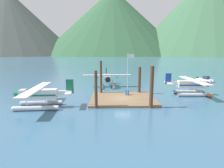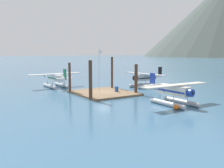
% 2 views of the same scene
% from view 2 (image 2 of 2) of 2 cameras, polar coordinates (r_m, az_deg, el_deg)
% --- Properties ---
extents(ground_plane, '(1200.00, 1200.00, 0.00)m').
position_cam_2_polar(ground_plane, '(40.46, -1.94, -2.28)').
color(ground_plane, '#38607F').
extents(dock_platform, '(10.00, 8.81, 0.30)m').
position_cam_2_polar(dock_platform, '(40.43, -1.94, -2.07)').
color(dock_platform, brown).
rests_on(dock_platform, ground).
extents(piling_near_left, '(0.41, 0.41, 5.09)m').
position_cam_2_polar(piling_near_left, '(41.61, -9.83, 1.42)').
color(piling_near_left, '#4C3323').
rests_on(piling_near_left, ground).
extents(piling_near_right, '(0.51, 0.51, 5.67)m').
position_cam_2_polar(piling_near_right, '(34.95, -5.04, 0.89)').
color(piling_near_right, '#4C3323').
rests_on(piling_near_right, ground).
extents(piling_far_left, '(0.40, 0.40, 5.99)m').
position_cam_2_polar(piling_far_left, '(45.17, 0.00, 2.54)').
color(piling_far_left, '#4C3323').
rests_on(piling_far_left, ground).
extents(piling_far_right, '(0.52, 0.52, 4.91)m').
position_cam_2_polar(piling_far_right, '(39.75, 5.61, 1.09)').
color(piling_far_right, '#4C3323').
rests_on(piling_far_right, ground).
extents(flagpole, '(0.95, 0.10, 7.03)m').
position_cam_2_polar(flagpole, '(38.71, -2.95, 4.15)').
color(flagpole, silver).
rests_on(flagpole, dock_platform).
extents(fuel_drum, '(0.62, 0.62, 0.88)m').
position_cam_2_polar(fuel_drum, '(40.65, 1.07, -1.18)').
color(fuel_drum, '#1E4C99').
rests_on(fuel_drum, dock_platform).
extents(mooring_buoy, '(0.64, 0.64, 0.64)m').
position_cam_2_polar(mooring_buoy, '(29.99, 14.71, -5.25)').
color(mooring_buoy, orange).
rests_on(mooring_buoy, ground).
extents(seaplane_cream_stbd_fwd, '(7.98, 10.43, 3.84)m').
position_cam_2_polar(seaplane_cream_stbd_fwd, '(32.58, 14.22, -2.00)').
color(seaplane_cream_stbd_fwd, '#B7BABF').
rests_on(seaplane_cream_stbd_fwd, ground).
extents(seaplane_silver_bow_left, '(10.47, 7.98, 3.84)m').
position_cam_2_polar(seaplane_silver_bow_left, '(48.78, 7.76, 1.15)').
color(seaplane_silver_bow_left, '#B7BABF').
rests_on(seaplane_silver_bow_left, ground).
extents(seaplane_white_port_aft, '(7.98, 10.46, 3.84)m').
position_cam_2_polar(seaplane_white_port_aft, '(49.00, -12.99, 1.06)').
color(seaplane_white_port_aft, '#B7BABF').
rests_on(seaplane_white_port_aft, ground).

